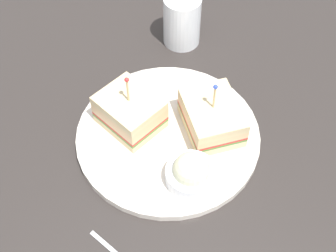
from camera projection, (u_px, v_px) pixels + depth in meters
The scene contains 6 objects.
ground_plane at pixel (168, 142), 78.19cm from camera, with size 97.09×97.09×2.00cm, color #2D2826.
plate at pixel (168, 136), 76.90cm from camera, with size 29.13×29.13×1.24cm, color silver.
sandwich_half_front at pixel (212, 117), 75.10cm from camera, with size 12.97×12.47×10.03cm.
sandwich_half_back at pixel (130, 112), 75.42cm from camera, with size 10.14×8.68×10.56cm.
coleslaw_bowl at pixel (191, 173), 69.70cm from camera, with size 7.48×7.48×5.39cm.
drink_glass at pixel (182, 23), 87.74cm from camera, with size 6.80×6.80×9.69cm.
Camera 1 is at (-27.94, 35.46, 62.89)cm, focal length 51.69 mm.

